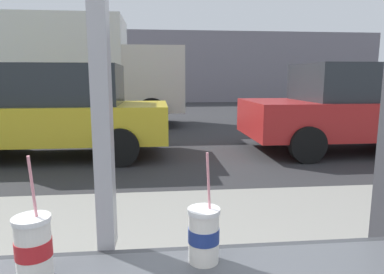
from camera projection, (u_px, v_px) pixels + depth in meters
name	position (u px, v px, depth m)	size (l,w,h in m)	color
ground_plane	(151.00, 134.00, 8.98)	(60.00, 60.00, 0.00)	#2D2D30
sidewalk_strip	(139.00, 258.00, 2.70)	(16.00, 2.80, 0.12)	gray
building_facade_far	(154.00, 67.00, 20.88)	(28.00, 1.20, 4.21)	gray
soda_cup_left	(204.00, 234.00, 0.95)	(0.09, 0.09, 0.31)	white
soda_cup_right	(34.00, 247.00, 0.86)	(0.09, 0.09, 0.32)	silver
parked_car_yellow	(55.00, 111.00, 6.31)	(4.20, 1.91, 1.69)	gold
parked_car_red	(352.00, 107.00, 6.88)	(4.17, 2.08, 1.72)	red
box_truck	(61.00, 69.00, 10.31)	(6.87, 2.44, 3.19)	silver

